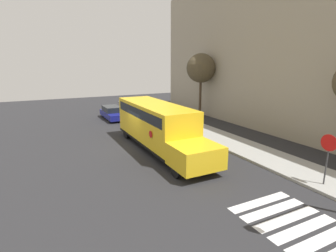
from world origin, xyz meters
TOP-DOWN VIEW (x-y plane):
  - ground_plane at (0.00, 0.00)m, footprint 60.00×60.00m
  - sidewalk_strip at (0.00, 6.50)m, footprint 44.00×3.00m
  - building_backdrop at (0.00, 13.00)m, footprint 32.00×4.00m
  - crosswalk_stripes at (11.62, 2.00)m, footprint 4.00×3.20m
  - school_bus at (1.21, 1.06)m, footprint 10.78×2.57m
  - parked_car at (-10.07, 0.91)m, footprint 4.69×1.71m
  - stop_sign at (10.19, 5.80)m, footprint 0.80×0.10m
  - tree_near_sidewalk at (-6.76, 9.87)m, footprint 3.11×3.11m

SIDE VIEW (x-z plane):
  - ground_plane at x=0.00m, z-range 0.00..0.00m
  - crosswalk_stripes at x=11.62m, z-range 0.00..0.01m
  - sidewalk_strip at x=0.00m, z-range 0.00..0.15m
  - parked_car at x=-10.07m, z-range 0.00..1.35m
  - school_bus at x=1.21m, z-range 0.21..3.34m
  - stop_sign at x=10.19m, z-range 0.47..3.12m
  - tree_near_sidewalk at x=-6.76m, z-range 1.86..8.75m
  - building_backdrop at x=0.00m, z-range 0.00..13.86m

